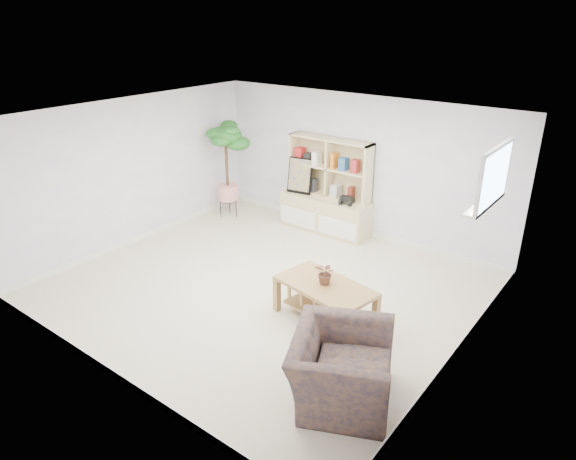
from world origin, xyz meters
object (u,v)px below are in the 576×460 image
Objects in this scene: coffee_table at (325,302)px; floor_tree at (227,171)px; armchair at (341,364)px; storage_unit at (326,186)px.

floor_tree reaches higher than coffee_table.
armchair is (4.36, -2.98, -0.49)m from floor_tree.
storage_unit is at bearing 16.15° from floor_tree.
storage_unit is 4.34m from armchair.
coffee_table is (1.59, -2.42, -0.57)m from storage_unit.
armchair is (0.92, -1.09, 0.16)m from coffee_table.
armchair is at bearing -54.43° from storage_unit.
floor_tree reaches higher than storage_unit.
armchair is at bearing -34.34° from floor_tree.
coffee_table is at bearing -56.57° from storage_unit.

